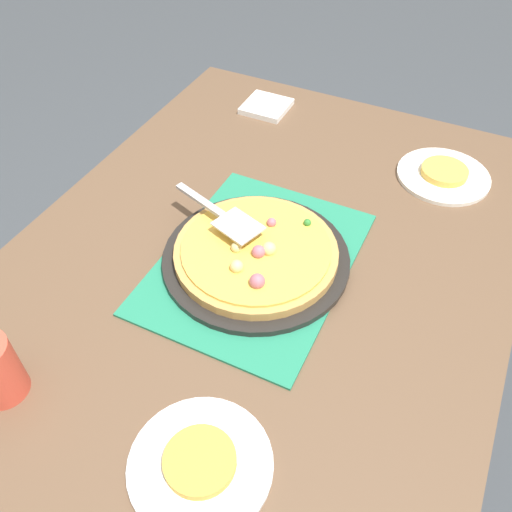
{
  "coord_description": "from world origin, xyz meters",
  "views": [
    {
      "loc": [
        0.68,
        0.33,
        1.55
      ],
      "look_at": [
        0.0,
        0.0,
        0.77
      ],
      "focal_mm": 37.77,
      "sensor_mm": 36.0,
      "label": 1
    }
  ],
  "objects_px": {
    "pizza_pan": "(256,258)",
    "pizza_server": "(222,215)",
    "pizza": "(256,252)",
    "plate_near_left": "(443,176)",
    "served_slice_right": "(200,461)",
    "plate_far_right": "(200,465)",
    "served_slice_left": "(445,171)",
    "napkin_stack": "(266,106)"
  },
  "relations": [
    {
      "from": "served_slice_right",
      "to": "pizza_server",
      "type": "height_order",
      "value": "pizza_server"
    },
    {
      "from": "pizza",
      "to": "served_slice_right",
      "type": "distance_m",
      "value": 0.43
    },
    {
      "from": "pizza_pan",
      "to": "served_slice_right",
      "type": "xyz_separation_m",
      "value": [
        0.41,
        0.11,
        0.01
      ]
    },
    {
      "from": "served_slice_right",
      "to": "pizza_server",
      "type": "xyz_separation_m",
      "value": [
        -0.45,
        -0.2,
        0.05
      ]
    },
    {
      "from": "plate_near_left",
      "to": "pizza",
      "type": "bearing_deg",
      "value": -31.87
    },
    {
      "from": "plate_far_right",
      "to": "served_slice_right",
      "type": "bearing_deg",
      "value": 0.0
    },
    {
      "from": "plate_near_left",
      "to": "served_slice_left",
      "type": "relative_size",
      "value": 2.0
    },
    {
      "from": "plate_near_left",
      "to": "pizza_pan",
      "type": "bearing_deg",
      "value": -31.97
    },
    {
      "from": "plate_far_right",
      "to": "served_slice_left",
      "type": "distance_m",
      "value": 0.88
    },
    {
      "from": "pizza_pan",
      "to": "plate_near_left",
      "type": "height_order",
      "value": "pizza_pan"
    },
    {
      "from": "pizza",
      "to": "pizza_server",
      "type": "xyz_separation_m",
      "value": [
        -0.03,
        -0.09,
        0.04
      ]
    },
    {
      "from": "pizza_pan",
      "to": "plate_near_left",
      "type": "xyz_separation_m",
      "value": [
        -0.45,
        0.28,
        -0.01
      ]
    },
    {
      "from": "pizza_pan",
      "to": "pizza",
      "type": "xyz_separation_m",
      "value": [
        0.0,
        0.0,
        0.02
      ]
    },
    {
      "from": "plate_far_right",
      "to": "served_slice_right",
      "type": "xyz_separation_m",
      "value": [
        0.0,
        0.0,
        0.01
      ]
    },
    {
      "from": "plate_near_left",
      "to": "plate_far_right",
      "type": "distance_m",
      "value": 0.88
    },
    {
      "from": "pizza",
      "to": "pizza_server",
      "type": "height_order",
      "value": "pizza_server"
    },
    {
      "from": "plate_far_right",
      "to": "pizza_server",
      "type": "relative_size",
      "value": 0.95
    },
    {
      "from": "served_slice_right",
      "to": "pizza_pan",
      "type": "bearing_deg",
      "value": -165.31
    },
    {
      "from": "pizza",
      "to": "napkin_stack",
      "type": "distance_m",
      "value": 0.6
    },
    {
      "from": "served_slice_left",
      "to": "served_slice_right",
      "type": "height_order",
      "value": "same"
    },
    {
      "from": "pizza_pan",
      "to": "plate_near_left",
      "type": "bearing_deg",
      "value": 148.03
    },
    {
      "from": "plate_far_right",
      "to": "napkin_stack",
      "type": "bearing_deg",
      "value": -160.41
    },
    {
      "from": "pizza_pan",
      "to": "served_slice_right",
      "type": "height_order",
      "value": "served_slice_right"
    },
    {
      "from": "plate_far_right",
      "to": "served_slice_left",
      "type": "relative_size",
      "value": 2.0
    },
    {
      "from": "plate_far_right",
      "to": "pizza_server",
      "type": "bearing_deg",
      "value": -155.69
    },
    {
      "from": "napkin_stack",
      "to": "served_slice_right",
      "type": "bearing_deg",
      "value": 19.59
    },
    {
      "from": "pizza",
      "to": "plate_near_left",
      "type": "bearing_deg",
      "value": 148.13
    },
    {
      "from": "pizza_pan",
      "to": "served_slice_right",
      "type": "distance_m",
      "value": 0.43
    },
    {
      "from": "pizza",
      "to": "pizza_server",
      "type": "relative_size",
      "value": 1.42
    },
    {
      "from": "plate_far_right",
      "to": "plate_near_left",
      "type": "bearing_deg",
      "value": 168.69
    },
    {
      "from": "served_slice_left",
      "to": "pizza",
      "type": "bearing_deg",
      "value": -31.87
    },
    {
      "from": "pizza",
      "to": "plate_far_right",
      "type": "xyz_separation_m",
      "value": [
        0.41,
        0.11,
        -0.03
      ]
    },
    {
      "from": "pizza_server",
      "to": "pizza",
      "type": "bearing_deg",
      "value": 70.91
    },
    {
      "from": "plate_near_left",
      "to": "napkin_stack",
      "type": "height_order",
      "value": "napkin_stack"
    },
    {
      "from": "pizza",
      "to": "served_slice_left",
      "type": "bearing_deg",
      "value": 148.13
    },
    {
      "from": "pizza_pan",
      "to": "pizza_server",
      "type": "height_order",
      "value": "pizza_server"
    },
    {
      "from": "served_slice_right",
      "to": "napkin_stack",
      "type": "height_order",
      "value": "served_slice_right"
    },
    {
      "from": "served_slice_right",
      "to": "napkin_stack",
      "type": "bearing_deg",
      "value": -160.41
    },
    {
      "from": "plate_far_right",
      "to": "pizza_pan",
      "type": "bearing_deg",
      "value": -165.31
    },
    {
      "from": "pizza_server",
      "to": "plate_near_left",
      "type": "bearing_deg",
      "value": 138.31
    },
    {
      "from": "plate_near_left",
      "to": "plate_far_right",
      "type": "xyz_separation_m",
      "value": [
        0.87,
        -0.17,
        0.0
      ]
    },
    {
      "from": "pizza_pan",
      "to": "served_slice_left",
      "type": "xyz_separation_m",
      "value": [
        -0.45,
        0.28,
        0.01
      ]
    }
  ]
}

